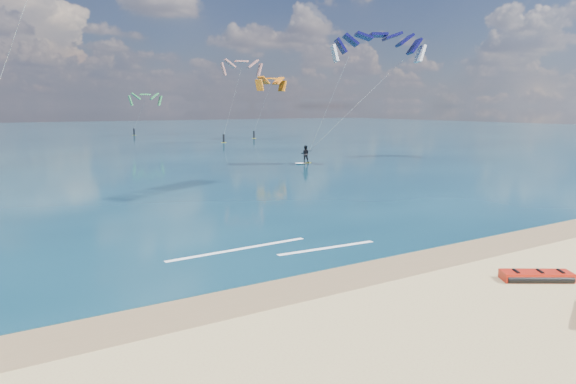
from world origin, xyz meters
The scene contains 7 objects.
ground centered at (0.00, 40.00, 0.00)m, with size 320.00×320.00×0.00m, color tan.
wet_sand_strip centered at (0.00, 3.00, 0.00)m, with size 320.00×2.40×0.01m, color brown.
sea centered at (0.00, 104.00, 0.02)m, with size 320.00×200.00×0.04m, color #0A283A.
packed_kite_mid centered at (6.09, -0.79, 0.00)m, with size 2.58×1.03×0.38m, color red, non-canonical shape.
kitesurfer_far centered at (21.91, 31.01, 7.50)m, with size 11.97×9.76×14.64m.
shoreline_foam centered at (0.30, 7.35, 0.04)m, with size 8.90×2.33×0.01m.
distant_kites centered at (-0.87, 75.67, 5.94)m, with size 77.39×38.85×13.60m.
Camera 1 is at (-10.30, -10.88, 6.02)m, focal length 32.00 mm.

